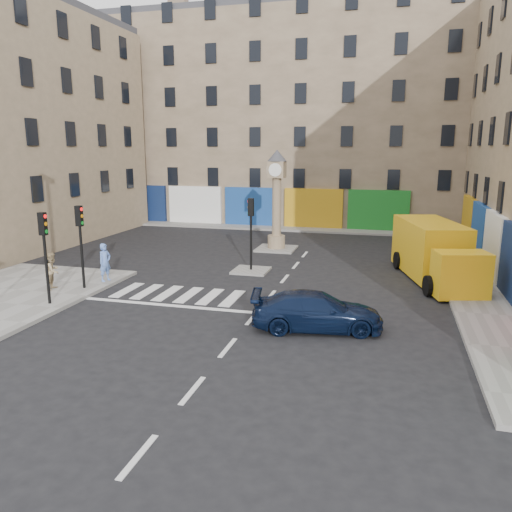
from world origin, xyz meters
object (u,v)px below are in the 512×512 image
at_px(traffic_light_left_near, 44,243).
at_px(navy_sedan, 317,311).
at_px(traffic_light_left_far, 80,234).
at_px(pedestrian_blue, 105,262).
at_px(clock_pillar, 277,194).
at_px(traffic_light_island, 251,222).
at_px(yellow_van, 434,252).
at_px(pedestrian_tan, 53,271).

height_order(traffic_light_left_near, navy_sedan, traffic_light_left_near).
xyz_separation_m(traffic_light_left_far, pedestrian_blue, (0.30, 1.33, -1.57)).
height_order(traffic_light_left_far, navy_sedan, traffic_light_left_far).
xyz_separation_m(traffic_light_left_far, clock_pillar, (6.30, 11.40, 0.93)).
relative_size(traffic_light_island, yellow_van, 0.47).
distance_m(traffic_light_island, pedestrian_blue, 7.41).
bearing_deg(yellow_van, traffic_light_left_far, -172.04).
bearing_deg(traffic_light_left_far, pedestrian_blue, 77.25).
distance_m(traffic_light_island, clock_pillar, 6.07).
relative_size(traffic_light_left_far, yellow_van, 0.47).
relative_size(traffic_light_left_near, pedestrian_blue, 2.06).
bearing_deg(pedestrian_blue, navy_sedan, -90.87).
distance_m(traffic_light_left_far, pedestrian_tan, 2.09).
bearing_deg(traffic_light_island, pedestrian_blue, -145.83).
bearing_deg(traffic_light_island, clock_pillar, 90.00).
height_order(traffic_light_left_near, pedestrian_blue, traffic_light_left_near).
height_order(yellow_van, pedestrian_tan, yellow_van).
distance_m(traffic_light_left_far, traffic_light_island, 8.30).
relative_size(clock_pillar, pedestrian_tan, 3.67).
xyz_separation_m(traffic_light_left_far, traffic_light_island, (6.30, 5.40, -0.03)).
height_order(traffic_light_left_near, pedestrian_tan, traffic_light_left_near).
xyz_separation_m(traffic_light_island, yellow_van, (9.02, 0.84, -1.23)).
xyz_separation_m(clock_pillar, pedestrian_blue, (-6.00, -10.07, -2.50)).
xyz_separation_m(clock_pillar, yellow_van, (9.02, -5.15, -2.19)).
bearing_deg(yellow_van, traffic_light_left_near, -164.78).
distance_m(navy_sedan, pedestrian_blue, 11.07).
relative_size(traffic_light_left_far, traffic_light_island, 1.00).
height_order(navy_sedan, yellow_van, yellow_van).
relative_size(navy_sedan, yellow_van, 0.59).
bearing_deg(clock_pillar, pedestrian_tan, -122.11).
bearing_deg(yellow_van, clock_pillar, 136.05).
xyz_separation_m(traffic_light_left_far, yellow_van, (15.32, 6.24, -1.26)).
bearing_deg(traffic_light_left_far, navy_sedan, -11.24).
bearing_deg(pedestrian_tan, pedestrian_blue, -48.95).
bearing_deg(traffic_light_island, traffic_light_left_far, -139.40).
height_order(traffic_light_left_near, clock_pillar, clock_pillar).
distance_m(traffic_light_island, navy_sedan, 9.00).
bearing_deg(traffic_light_left_near, pedestrian_tan, 122.14).
bearing_deg(traffic_light_left_near, navy_sedan, 1.33).
height_order(navy_sedan, pedestrian_tan, pedestrian_tan).
bearing_deg(navy_sedan, traffic_light_island, 20.24).
relative_size(traffic_light_island, navy_sedan, 0.80).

